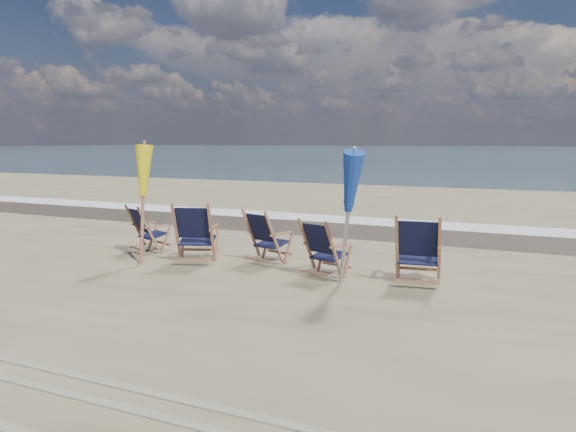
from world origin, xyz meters
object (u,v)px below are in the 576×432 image
beach_chair_4 (439,252)px  umbrella_yellow (141,177)px  beach_chair_1 (211,233)px  beach_chair_2 (273,238)px  beach_chair_0 (148,230)px  umbrella_blue (347,183)px  beach_chair_3 (333,251)px

beach_chair_4 → umbrella_yellow: bearing=-2.8°
beach_chair_1 → beach_chair_2: (1.01, 0.32, -0.07)m
beach_chair_4 → umbrella_yellow: umbrella_yellow is taller
beach_chair_0 → beach_chair_2: beach_chair_2 is taller
beach_chair_1 → umbrella_blue: 2.76m
beach_chair_0 → beach_chair_2: (2.51, 0.09, 0.02)m
beach_chair_1 → umbrella_yellow: (-1.06, -0.44, 0.94)m
beach_chair_2 → beach_chair_3: (1.23, -0.50, -0.01)m
beach_chair_3 → beach_chair_4: (1.50, 0.22, 0.07)m
beach_chair_1 → umbrella_blue: bearing=148.6°
beach_chair_0 → umbrella_yellow: umbrella_yellow is taller
beach_chair_3 → beach_chair_1: bearing=12.8°
beach_chair_3 → beach_chair_4: beach_chair_4 is taller
beach_chair_3 → umbrella_blue: (0.31, -0.31, 1.03)m
beach_chair_0 → umbrella_blue: 4.25m
beach_chair_2 → umbrella_yellow: umbrella_yellow is taller
beach_chair_3 → beach_chair_2: bearing=-4.6°
umbrella_yellow → umbrella_blue: bearing=-0.7°
beach_chair_0 → beach_chair_4: 5.26m
beach_chair_4 → beach_chair_3: bearing=-0.1°
umbrella_yellow → beach_chair_4: bearing=5.7°
beach_chair_0 → beach_chair_2: 2.52m
beach_chair_1 → umbrella_blue: size_ratio=0.53×
beach_chair_2 → beach_chair_3: size_ratio=1.03×
beach_chair_0 → beach_chair_3: size_ratio=0.99×
beach_chair_1 → beach_chair_3: beach_chair_1 is taller
beach_chair_2 → beach_chair_4: beach_chair_4 is taller
beach_chair_0 → beach_chair_1: (1.51, -0.23, 0.09)m
beach_chair_0 → beach_chair_4: bearing=-158.3°
beach_chair_0 → beach_chair_1: 1.53m
beach_chair_0 → beach_chair_4: beach_chair_4 is taller
beach_chair_4 → umbrella_blue: size_ratio=0.53×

